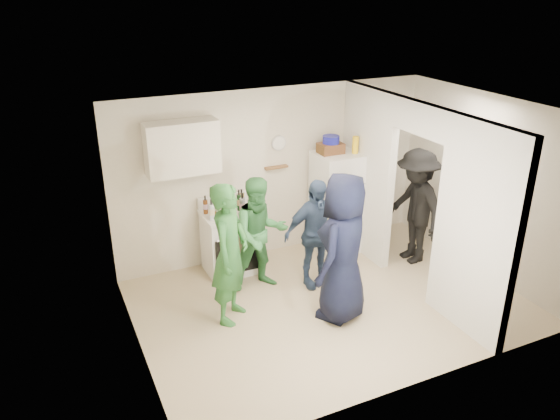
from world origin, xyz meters
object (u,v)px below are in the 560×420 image
object	(u,v)px
yellow_cup_stack_top	(355,145)
person_nook	(415,207)
wicker_basket	(331,148)
person_green_center	(260,234)
person_navy	(343,248)
person_green_left	(230,254)
stove	(231,242)
fridge	(336,202)
person_denim	(315,234)
blue_bowl	(331,140)

from	to	relation	value
yellow_cup_stack_top	person_nook	size ratio (longest dim) A/B	0.15
wicker_basket	person_green_center	distance (m)	1.73
person_navy	person_green_left	bearing A→B (deg)	-57.18
stove	fridge	world-z (taller)	fridge
wicker_basket	yellow_cup_stack_top	distance (m)	0.36
wicker_basket	person_navy	bearing A→B (deg)	-114.33
person_green_left	person_navy	size ratio (longest dim) A/B	0.95
yellow_cup_stack_top	person_green_left	bearing A→B (deg)	-156.62
person_green_left	person_denim	distance (m)	1.33
yellow_cup_stack_top	fridge	bearing A→B (deg)	155.56
stove	yellow_cup_stack_top	size ratio (longest dim) A/B	3.55
stove	person_navy	size ratio (longest dim) A/B	0.48
fridge	person_green_center	world-z (taller)	person_green_center
wicker_basket	person_navy	distance (m)	1.95
blue_bowl	person_green_center	world-z (taller)	blue_bowl
stove	person_denim	distance (m)	1.27
person_denim	blue_bowl	bearing A→B (deg)	52.24
blue_bowl	yellow_cup_stack_top	distance (m)	0.36
person_denim	person_navy	world-z (taller)	person_navy
blue_bowl	person_green_center	size ratio (longest dim) A/B	0.15
person_green_left	wicker_basket	bearing A→B (deg)	-19.01
fridge	person_green_left	xyz separation A→B (m)	(-2.09, -1.10, 0.11)
wicker_basket	person_green_center	size ratio (longest dim) A/B	0.22
person_green_center	stove	bearing A→B (deg)	113.26
fridge	person_green_left	size ratio (longest dim) A/B	0.87
blue_bowl	yellow_cup_stack_top	world-z (taller)	blue_bowl
yellow_cup_stack_top	person_green_center	bearing A→B (deg)	-164.58
blue_bowl	person_denim	world-z (taller)	blue_bowl
blue_bowl	person_navy	xyz separation A→B (m)	(-0.75, -1.66, -0.82)
stove	person_green_center	distance (m)	0.72
person_green_left	person_navy	xyz separation A→B (m)	(1.24, -0.51, 0.05)
blue_bowl	person_denim	distance (m)	1.48
person_green_left	yellow_cup_stack_top	bearing A→B (deg)	-25.63
stove	person_nook	xyz separation A→B (m)	(2.54, -0.82, 0.41)
stove	blue_bowl	world-z (taller)	blue_bowl
person_navy	person_nook	size ratio (longest dim) A/B	1.09
yellow_cup_stack_top	person_nook	distance (m)	1.24
stove	person_green_center	world-z (taller)	person_green_center
person_navy	person_nook	bearing A→B (deg)	171.06
stove	wicker_basket	world-z (taller)	wicker_basket
stove	blue_bowl	bearing A→B (deg)	0.72
yellow_cup_stack_top	person_green_left	world-z (taller)	yellow_cup_stack_top
fridge	person_green_left	bearing A→B (deg)	-152.27
yellow_cup_stack_top	person_green_center	size ratio (longest dim) A/B	0.16
fridge	yellow_cup_stack_top	distance (m)	0.93
person_denim	fridge	bearing A→B (deg)	46.72
blue_bowl	person_navy	distance (m)	2.00
wicker_basket	blue_bowl	xyz separation A→B (m)	(0.00, 0.00, 0.13)
person_nook	person_navy	bearing A→B (deg)	-61.29
yellow_cup_stack_top	person_green_center	world-z (taller)	yellow_cup_stack_top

